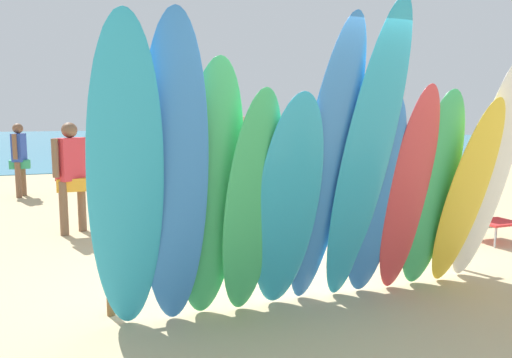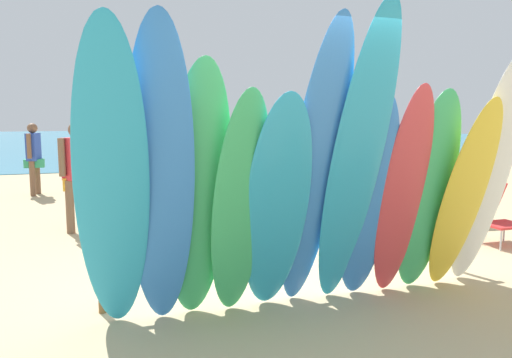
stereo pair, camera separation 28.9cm
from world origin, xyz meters
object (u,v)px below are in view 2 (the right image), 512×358
at_px(beachgoer_midbeach, 34,154).
at_px(surfboard_green_2, 198,195).
at_px(surfboard_red_8, 403,194).
at_px(surfboard_green_9, 428,193).
at_px(surfboard_teal_0, 112,186).
at_px(beachgoer_photographing, 254,145).
at_px(surfboard_teal_4, 277,207).
at_px(surfboard_white_11, 488,175).
at_px(beach_chair_striped, 393,192).
at_px(distant_boat, 284,147).
at_px(beachgoer_by_water, 132,151).
at_px(beachgoer_strolling, 332,152).
at_px(surfboard_yellow_10, 464,197).
at_px(surfboard_rack, 301,241).
at_px(beachgoer_near_rack, 78,169).
at_px(beach_chair_blue, 494,212).
at_px(surfboard_blue_7, 369,198).
at_px(beach_chair_red, 466,197).
at_px(surfboard_teal_6, 357,163).
at_px(surfboard_green_3, 240,207).
at_px(surfboard_blue_1, 160,180).

bearing_deg(beachgoer_midbeach, surfboard_green_2, 28.08).
bearing_deg(surfboard_red_8, surfboard_green_9, 4.58).
height_order(surfboard_teal_0, beachgoer_photographing, surfboard_teal_0).
xyz_separation_m(surfboard_teal_0, beachgoer_photographing, (3.77, 8.14, -0.23)).
distance_m(surfboard_teal_4, surfboard_white_11, 2.23).
xyz_separation_m(beach_chair_striped, distant_boat, (3.96, 15.21, -0.26)).
relative_size(beachgoer_by_water, beachgoer_strolling, 0.99).
xyz_separation_m(surfboard_teal_0, surfboard_yellow_10, (3.30, 0.06, -0.26)).
distance_m(surfboard_rack, beachgoer_strolling, 6.91).
height_order(beachgoer_near_rack, beach_chair_blue, beachgoer_near_rack).
bearing_deg(beach_chair_striped, surfboard_blue_7, -136.27).
bearing_deg(beach_chair_red, surfboard_rack, -146.41).
bearing_deg(surfboard_teal_4, beachgoer_strolling, 61.59).
distance_m(surfboard_teal_6, beachgoer_by_water, 8.54).
bearing_deg(surfboard_teal_0, surfboard_yellow_10, 5.23).
xyz_separation_m(surfboard_rack, surfboard_green_3, (-0.79, -0.53, 0.49)).
relative_size(surfboard_red_8, beachgoer_near_rack, 1.27).
relative_size(surfboard_green_3, beachgoer_strolling, 1.31).
relative_size(beachgoer_by_water, beachgoer_photographing, 0.89).
xyz_separation_m(surfboard_yellow_10, beachgoer_near_rack, (-3.63, 3.99, -0.02)).
distance_m(surfboard_blue_7, surfboard_yellow_10, 1.01).
distance_m(surfboard_teal_4, surfboard_yellow_10, 1.94).
xyz_separation_m(surfboard_yellow_10, beachgoer_midbeach, (-4.61, 7.96, -0.06)).
height_order(surfboard_rack, beachgoer_near_rack, beachgoer_near_rack).
distance_m(surfboard_green_3, surfboard_teal_6, 1.09).
bearing_deg(beachgoer_strolling, surfboard_white_11, 29.22).
bearing_deg(beachgoer_midbeach, beach_chair_red, 66.57).
relative_size(surfboard_teal_0, distant_boat, 0.55).
bearing_deg(surfboard_blue_1, surfboard_teal_6, 3.63).
xyz_separation_m(surfboard_red_8, beachgoer_photographing, (1.13, 8.03, -0.03)).
xyz_separation_m(surfboard_white_11, beachgoer_photographing, (0.19, 8.06, -0.18)).
bearing_deg(surfboard_teal_0, beach_chair_red, 29.92).
bearing_deg(beachgoer_photographing, beachgoer_midbeach, 144.37).
height_order(surfboard_teal_6, beach_chair_blue, surfboard_teal_6).
bearing_deg(surfboard_green_3, beach_chair_striped, 37.59).
relative_size(surfboard_green_2, surfboard_white_11, 0.93).
bearing_deg(beachgoer_near_rack, surfboard_teal_6, -98.16).
height_order(beachgoer_by_water, beachgoer_strolling, beachgoer_strolling).
distance_m(surfboard_green_2, beachgoer_strolling, 7.92).
bearing_deg(beach_chair_red, surfboard_green_9, -131.49).
xyz_separation_m(surfboard_teal_6, surfboard_yellow_10, (1.25, 0.10, -0.38)).
bearing_deg(surfboard_teal_6, surfboard_red_8, 9.80).
distance_m(surfboard_teal_0, beachgoer_midbeach, 8.13).
bearing_deg(beachgoer_photographing, beachgoer_strolling, -83.26).
distance_m(surfboard_teal_4, beachgoer_midbeach, 8.37).
height_order(surfboard_white_11, distant_boat, surfboard_white_11).
height_order(beach_chair_red, distant_boat, beach_chair_red).
relative_size(surfboard_rack, beachgoer_strolling, 2.56).
height_order(surfboard_teal_4, surfboard_green_9, surfboard_green_9).
bearing_deg(beachgoer_strolling, surfboard_teal_0, 4.99).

